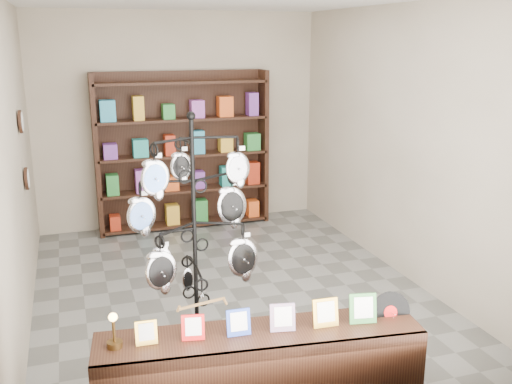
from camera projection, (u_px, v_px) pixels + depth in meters
ground at (229, 289)px, 6.17m from camera, size 5.00×5.00×0.00m
room_envelope at (227, 118)px, 5.69m from camera, size 5.00×5.00×5.00m
display_tree at (194, 223)px, 4.51m from camera, size 1.07×0.97×2.09m
front_shelf at (261, 368)px, 4.17m from camera, size 2.40×0.77×0.84m
back_shelving at (183, 156)px, 8.01m from camera, size 2.42×0.36×2.20m
wall_clocks at (24, 150)px, 5.91m from camera, size 0.03×0.24×0.84m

